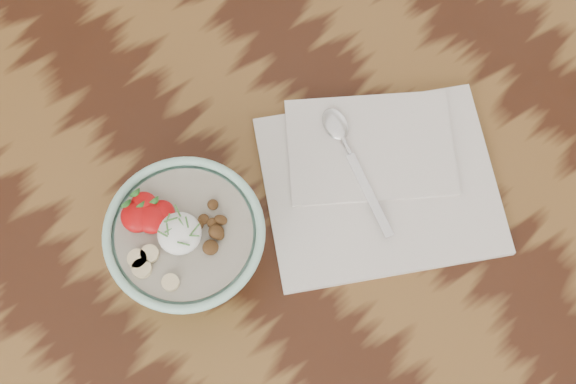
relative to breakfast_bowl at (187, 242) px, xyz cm
name	(u,v)px	position (x,y,z in cm)	size (l,w,h in cm)	color
table	(222,234)	(5.24, 2.46, -15.09)	(160.00, 90.00, 75.00)	#34180D
breakfast_bowl	(187,242)	(0.00, 0.00, 0.00)	(17.01, 17.01, 11.32)	#A2DAC5
napkin	(378,177)	(22.51, -6.54, -5.10)	(33.95, 32.00, 1.65)	silver
spoon	(344,141)	(21.95, -0.88, -3.77)	(6.73, 17.10, 0.90)	silver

